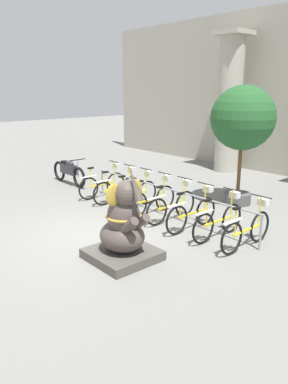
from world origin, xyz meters
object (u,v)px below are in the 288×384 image
at_px(bicycle_1, 118,188).
at_px(bicycle_7, 247,229).
at_px(bicycle_4, 172,205).
at_px(bicycle_3, 152,199).
at_px(elephant_statue, 123,229).
at_px(bicycle_2, 135,193).
at_px(potted_tree, 243,121).
at_px(bicycle_6, 219,220).
at_px(bicycle_5, 193,212).
at_px(bicycle_0, 103,183).
at_px(motorcycle, 69,171).

bearing_deg(bicycle_1, bicycle_7, 0.47).
bearing_deg(bicycle_7, bicycle_4, 179.93).
distance_m(bicycle_3, elephant_statue, 2.79).
height_order(bicycle_2, bicycle_7, same).
bearing_deg(bicycle_3, bicycle_2, -179.25).
relative_size(bicycle_2, potted_tree, 0.51).
bearing_deg(bicycle_6, bicycle_5, -175.94).
relative_size(bicycle_1, bicycle_7, 1.00).
relative_size(bicycle_3, bicycle_7, 1.00).
distance_m(bicycle_0, bicycle_2, 1.43).
height_order(bicycle_3, bicycle_7, same).
relative_size(bicycle_7, motorcycle, 0.82).
relative_size(bicycle_3, motorcycle, 0.82).
distance_m(bicycle_2, bicycle_6, 2.86).
relative_size(bicycle_7, potted_tree, 0.51).
bearing_deg(elephant_statue, bicycle_1, 144.37).
xyz_separation_m(bicycle_6, potted_tree, (-1.22, 2.41, 1.91)).
height_order(bicycle_0, bicycle_2, same).
distance_m(bicycle_7, potted_tree, 3.63).
xyz_separation_m(bicycle_3, bicycle_5, (1.43, -0.05, 0.00)).
xyz_separation_m(bicycle_7, potted_tree, (-1.94, 2.40, 1.91)).
relative_size(bicycle_2, elephant_statue, 0.89).
distance_m(bicycle_5, potted_tree, 3.15).
xyz_separation_m(bicycle_4, bicycle_5, (0.72, -0.06, 0.00)).
bearing_deg(bicycle_5, potted_tree, 101.66).
bearing_deg(potted_tree, bicycle_5, -78.34).
distance_m(bicycle_1, elephant_statue, 3.80).
bearing_deg(elephant_statue, motorcycle, 159.31).
relative_size(bicycle_4, potted_tree, 0.51).
distance_m(bicycle_2, potted_tree, 3.49).
bearing_deg(bicycle_0, potted_tree, 38.59).
distance_m(bicycle_1, bicycle_7, 4.29).
height_order(bicycle_5, bicycle_6, same).
height_order(bicycle_1, bicycle_2, same).
bearing_deg(elephant_statue, potted_tree, 98.93).
height_order(bicycle_0, bicycle_7, same).
distance_m(bicycle_3, bicycle_6, 2.15).
bearing_deg(bicycle_4, bicycle_1, -178.99).
distance_m(bicycle_2, motorcycle, 3.45).
relative_size(elephant_statue, potted_tree, 0.57).
bearing_deg(motorcycle, bicycle_2, 0.56).
bearing_deg(motorcycle, bicycle_3, 0.59).
height_order(bicycle_0, bicycle_3, same).
height_order(bicycle_1, potted_tree, potted_tree).
bearing_deg(bicycle_1, bicycle_2, 1.62).
distance_m(bicycle_2, bicycle_7, 3.58).
distance_m(bicycle_3, bicycle_4, 0.72).
bearing_deg(bicycle_6, bicycle_1, -179.50).
bearing_deg(bicycle_7, bicycle_6, -179.68).
bearing_deg(bicycle_2, bicycle_3, 0.75).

